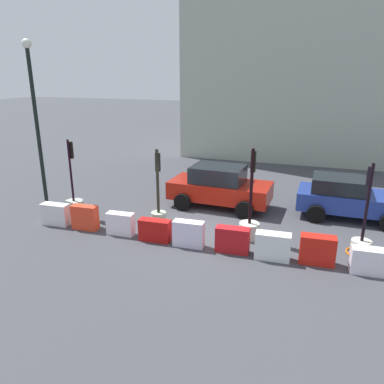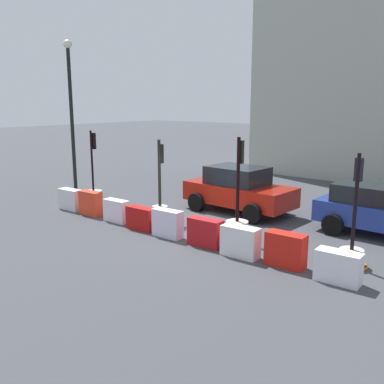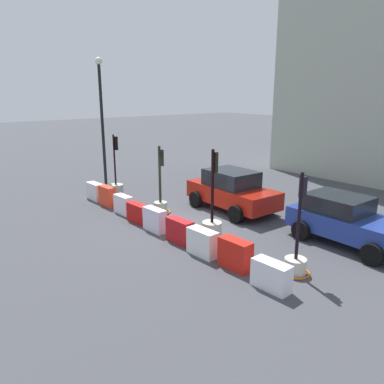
{
  "view_description": "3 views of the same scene",
  "coord_description": "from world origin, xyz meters",
  "px_view_note": "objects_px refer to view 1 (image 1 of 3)",
  "views": [
    {
      "loc": [
        3.69,
        -11.85,
        5.54
      ],
      "look_at": [
        -0.53,
        0.55,
        1.29
      ],
      "focal_mm": 34.82,
      "sensor_mm": 36.0,
      "label": 1
    },
    {
      "loc": [
        8.9,
        -10.78,
        4.23
      ],
      "look_at": [
        -0.28,
        0.27,
        1.18
      ],
      "focal_mm": 40.16,
      "sensor_mm": 36.0,
      "label": 2
    },
    {
      "loc": [
        11.03,
        -8.44,
        5.04
      ],
      "look_at": [
        0.66,
        -0.01,
        1.45
      ],
      "focal_mm": 34.88,
      "sensor_mm": 36.0,
      "label": 3
    }
  ],
  "objects_px": {
    "construction_barrier_1": "(85,217)",
    "car_blue_estate": "(349,198)",
    "traffic_light_2": "(249,223)",
    "construction_barrier_0": "(56,214)",
    "construction_barrier_2": "(121,224)",
    "construction_barrier_8": "(370,261)",
    "traffic_light_1": "(159,211)",
    "construction_barrier_3": "(155,230)",
    "construction_barrier_5": "(232,240)",
    "construction_barrier_7": "(317,250)",
    "traffic_light_0": "(74,204)",
    "street_lamp_post": "(35,113)",
    "construction_barrier_4": "(189,234)",
    "construction_barrier_6": "(273,246)",
    "car_red_compact": "(219,186)",
    "traffic_light_3": "(362,239)"
  },
  "relations": [
    {
      "from": "traffic_light_1",
      "to": "construction_barrier_3",
      "type": "distance_m",
      "value": 1.49
    },
    {
      "from": "car_blue_estate",
      "to": "car_red_compact",
      "type": "bearing_deg",
      "value": -175.26
    },
    {
      "from": "construction_barrier_3",
      "to": "construction_barrier_6",
      "type": "relative_size",
      "value": 1.01
    },
    {
      "from": "construction_barrier_6",
      "to": "traffic_light_1",
      "type": "bearing_deg",
      "value": 162.08
    },
    {
      "from": "construction_barrier_6",
      "to": "construction_barrier_1",
      "type": "bearing_deg",
      "value": 179.02
    },
    {
      "from": "construction_barrier_2",
      "to": "construction_barrier_8",
      "type": "bearing_deg",
      "value": -0.75
    },
    {
      "from": "traffic_light_3",
      "to": "traffic_light_0",
      "type": "bearing_deg",
      "value": -179.86
    },
    {
      "from": "street_lamp_post",
      "to": "traffic_light_1",
      "type": "bearing_deg",
      "value": 0.0
    },
    {
      "from": "construction_barrier_1",
      "to": "car_blue_estate",
      "type": "relative_size",
      "value": 0.24
    },
    {
      "from": "construction_barrier_4",
      "to": "car_blue_estate",
      "type": "height_order",
      "value": "car_blue_estate"
    },
    {
      "from": "car_blue_estate",
      "to": "traffic_light_2",
      "type": "bearing_deg",
      "value": -135.85
    },
    {
      "from": "construction_barrier_0",
      "to": "street_lamp_post",
      "type": "distance_m",
      "value": 4.11
    },
    {
      "from": "traffic_light_2",
      "to": "construction_barrier_4",
      "type": "relative_size",
      "value": 3.06
    },
    {
      "from": "traffic_light_0",
      "to": "construction_barrier_3",
      "type": "height_order",
      "value": "traffic_light_0"
    },
    {
      "from": "construction_barrier_3",
      "to": "construction_barrier_7",
      "type": "height_order",
      "value": "construction_barrier_7"
    },
    {
      "from": "construction_barrier_8",
      "to": "construction_barrier_2",
      "type": "bearing_deg",
      "value": 179.25
    },
    {
      "from": "traffic_light_2",
      "to": "construction_barrier_6",
      "type": "bearing_deg",
      "value": -52.94
    },
    {
      "from": "construction_barrier_0",
      "to": "construction_barrier_3",
      "type": "distance_m",
      "value": 4.13
    },
    {
      "from": "traffic_light_3",
      "to": "car_red_compact",
      "type": "relative_size",
      "value": 0.69
    },
    {
      "from": "construction_barrier_2",
      "to": "construction_barrier_5",
      "type": "distance_m",
      "value": 4.07
    },
    {
      "from": "construction_barrier_4",
      "to": "street_lamp_post",
      "type": "height_order",
      "value": "street_lamp_post"
    },
    {
      "from": "construction_barrier_4",
      "to": "car_red_compact",
      "type": "bearing_deg",
      "value": 90.45
    },
    {
      "from": "traffic_light_2",
      "to": "construction_barrier_1",
      "type": "height_order",
      "value": "traffic_light_2"
    },
    {
      "from": "traffic_light_0",
      "to": "construction_barrier_4",
      "type": "relative_size",
      "value": 2.95
    },
    {
      "from": "construction_barrier_4",
      "to": "construction_barrier_7",
      "type": "distance_m",
      "value": 4.05
    },
    {
      "from": "street_lamp_post",
      "to": "car_red_compact",
      "type": "bearing_deg",
      "value": 21.05
    },
    {
      "from": "construction_barrier_3",
      "to": "construction_barrier_0",
      "type": "bearing_deg",
      "value": 178.75
    },
    {
      "from": "construction_barrier_0",
      "to": "construction_barrier_6",
      "type": "relative_size",
      "value": 0.99
    },
    {
      "from": "traffic_light_2",
      "to": "construction_barrier_7",
      "type": "distance_m",
      "value": 2.53
    },
    {
      "from": "traffic_light_2",
      "to": "construction_barrier_4",
      "type": "height_order",
      "value": "traffic_light_2"
    },
    {
      "from": "construction_barrier_3",
      "to": "construction_barrier_6",
      "type": "distance_m",
      "value": 3.98
    },
    {
      "from": "car_blue_estate",
      "to": "construction_barrier_2",
      "type": "bearing_deg",
      "value": -150.44
    },
    {
      "from": "construction_barrier_4",
      "to": "construction_barrier_1",
      "type": "bearing_deg",
      "value": 178.43
    },
    {
      "from": "traffic_light_2",
      "to": "construction_barrier_0",
      "type": "bearing_deg",
      "value": -170.89
    },
    {
      "from": "construction_barrier_1",
      "to": "car_red_compact",
      "type": "relative_size",
      "value": 0.23
    },
    {
      "from": "construction_barrier_4",
      "to": "street_lamp_post",
      "type": "xyz_separation_m",
      "value": [
        -6.86,
        1.44,
        3.56
      ]
    },
    {
      "from": "traffic_light_1",
      "to": "construction_barrier_3",
      "type": "height_order",
      "value": "traffic_light_1"
    },
    {
      "from": "traffic_light_2",
      "to": "traffic_light_1",
      "type": "bearing_deg",
      "value": 177.2
    },
    {
      "from": "street_lamp_post",
      "to": "car_blue_estate",
      "type": "bearing_deg",
      "value": 14.32
    },
    {
      "from": "traffic_light_1",
      "to": "construction_barrier_3",
      "type": "bearing_deg",
      "value": -71.18
    },
    {
      "from": "construction_barrier_1",
      "to": "car_blue_estate",
      "type": "distance_m",
      "value": 10.17
    },
    {
      "from": "construction_barrier_7",
      "to": "construction_barrier_8",
      "type": "xyz_separation_m",
      "value": [
        1.44,
        -0.12,
        -0.06
      ]
    },
    {
      "from": "construction_barrier_3",
      "to": "street_lamp_post",
      "type": "distance_m",
      "value": 6.84
    },
    {
      "from": "construction_barrier_5",
      "to": "construction_barrier_7",
      "type": "relative_size",
      "value": 1.04
    },
    {
      "from": "car_blue_estate",
      "to": "street_lamp_post",
      "type": "relative_size",
      "value": 0.62
    },
    {
      "from": "construction_barrier_0",
      "to": "construction_barrier_4",
      "type": "xyz_separation_m",
      "value": [
        5.36,
        -0.12,
        0.03
      ]
    },
    {
      "from": "car_blue_estate",
      "to": "car_red_compact",
      "type": "xyz_separation_m",
      "value": [
        -5.14,
        -0.43,
        0.07
      ]
    },
    {
      "from": "traffic_light_1",
      "to": "street_lamp_post",
      "type": "distance_m",
      "value": 6.22
    },
    {
      "from": "traffic_light_0",
      "to": "street_lamp_post",
      "type": "height_order",
      "value": "street_lamp_post"
    },
    {
      "from": "construction_barrier_0",
      "to": "traffic_light_1",
      "type": "bearing_deg",
      "value": 19.84
    }
  ]
}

